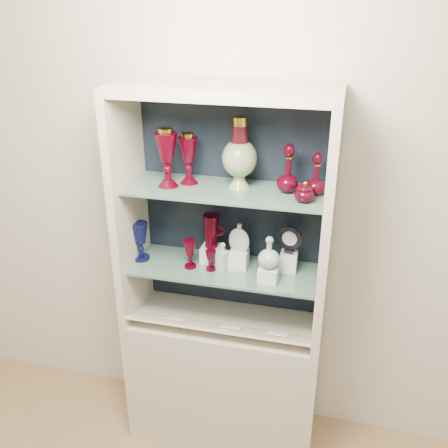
% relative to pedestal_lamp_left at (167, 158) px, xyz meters
% --- Properties ---
extents(wall_back, '(3.50, 0.02, 2.80)m').
position_rel_pedestal_lamp_left_xyz_m(wall_back, '(0.27, 0.23, -0.21)').
color(wall_back, beige).
rests_on(wall_back, ground).
extents(cabinet_base, '(1.00, 0.40, 0.75)m').
position_rel_pedestal_lamp_left_xyz_m(cabinet_base, '(0.27, 0.01, -1.23)').
color(cabinet_base, beige).
rests_on(cabinet_base, ground).
extents(cabinet_back_panel, '(0.98, 0.02, 1.15)m').
position_rel_pedestal_lamp_left_xyz_m(cabinet_back_panel, '(0.27, 0.20, -0.28)').
color(cabinet_back_panel, black).
rests_on(cabinet_back_panel, cabinet_base).
extents(cabinet_side_left, '(0.04, 0.40, 1.15)m').
position_rel_pedestal_lamp_left_xyz_m(cabinet_side_left, '(-0.21, 0.01, -0.28)').
color(cabinet_side_left, beige).
rests_on(cabinet_side_left, cabinet_base).
extents(cabinet_side_right, '(0.04, 0.40, 1.15)m').
position_rel_pedestal_lamp_left_xyz_m(cabinet_side_right, '(0.75, 0.01, -0.28)').
color(cabinet_side_right, beige).
rests_on(cabinet_side_right, cabinet_base).
extents(cabinet_top_cap, '(1.00, 0.40, 0.04)m').
position_rel_pedestal_lamp_left_xyz_m(cabinet_top_cap, '(0.27, 0.01, 0.31)').
color(cabinet_top_cap, beige).
rests_on(cabinet_top_cap, cabinet_side_left).
extents(shelf_lower, '(0.92, 0.34, 0.01)m').
position_rel_pedestal_lamp_left_xyz_m(shelf_lower, '(0.27, 0.03, -0.56)').
color(shelf_lower, slate).
rests_on(shelf_lower, cabinet_side_left).
extents(shelf_upper, '(0.92, 0.34, 0.01)m').
position_rel_pedestal_lamp_left_xyz_m(shelf_upper, '(0.27, 0.03, -0.14)').
color(shelf_upper, slate).
rests_on(shelf_upper, cabinet_side_left).
extents(label_ledge, '(0.92, 0.17, 0.09)m').
position_rel_pedestal_lamp_left_xyz_m(label_ledge, '(0.27, -0.10, -0.83)').
color(label_ledge, beige).
rests_on(label_ledge, cabinet_base).
extents(label_card_0, '(0.10, 0.06, 0.03)m').
position_rel_pedestal_lamp_left_xyz_m(label_card_0, '(0.05, -0.10, -0.81)').
color(label_card_0, white).
rests_on(label_card_0, label_ledge).
extents(label_card_1, '(0.10, 0.06, 0.03)m').
position_rel_pedestal_lamp_left_xyz_m(label_card_1, '(0.56, -0.10, -0.81)').
color(label_card_1, white).
rests_on(label_card_1, label_ledge).
extents(label_card_2, '(0.10, 0.06, 0.03)m').
position_rel_pedestal_lamp_left_xyz_m(label_card_2, '(0.33, -0.10, -0.81)').
color(label_card_2, white).
rests_on(label_card_2, label_ledge).
extents(pedestal_lamp_left, '(0.14, 0.14, 0.28)m').
position_rel_pedestal_lamp_left_xyz_m(pedestal_lamp_left, '(0.00, 0.00, 0.00)').
color(pedestal_lamp_left, '#490010').
rests_on(pedestal_lamp_left, shelf_upper).
extents(pedestal_lamp_right, '(0.12, 0.12, 0.24)m').
position_rel_pedestal_lamp_left_xyz_m(pedestal_lamp_right, '(0.08, 0.06, -0.02)').
color(pedestal_lamp_right, '#490010').
rests_on(pedestal_lamp_right, shelf_upper).
extents(enamel_urn, '(0.21, 0.21, 0.33)m').
position_rel_pedestal_lamp_left_xyz_m(enamel_urn, '(0.33, 0.06, 0.03)').
color(enamel_urn, '#0B3F22').
rests_on(enamel_urn, shelf_upper).
extents(ruby_decanter_a, '(0.13, 0.13, 0.25)m').
position_rel_pedestal_lamp_left_xyz_m(ruby_decanter_a, '(0.55, 0.05, -0.01)').
color(ruby_decanter_a, '#400212').
rests_on(ruby_decanter_a, shelf_upper).
extents(ruby_decanter_b, '(0.11, 0.11, 0.21)m').
position_rel_pedestal_lamp_left_xyz_m(ruby_decanter_b, '(0.68, 0.05, -0.03)').
color(ruby_decanter_b, '#400212').
rests_on(ruby_decanter_b, shelf_upper).
extents(lidded_bowl, '(0.09, 0.09, 0.10)m').
position_rel_pedestal_lamp_left_xyz_m(lidded_bowl, '(0.64, -0.05, -0.09)').
color(lidded_bowl, '#400212').
rests_on(lidded_bowl, shelf_upper).
extents(cobalt_goblet, '(0.10, 0.10, 0.20)m').
position_rel_pedestal_lamp_left_xyz_m(cobalt_goblet, '(-0.17, 0.01, -0.46)').
color(cobalt_goblet, '#090E44').
rests_on(cobalt_goblet, shelf_lower).
extents(ruby_goblet_tall, '(0.08, 0.08, 0.15)m').
position_rel_pedestal_lamp_left_xyz_m(ruby_goblet_tall, '(0.10, -0.01, -0.48)').
color(ruby_goblet_tall, '#490010').
rests_on(ruby_goblet_tall, shelf_lower).
extents(ruby_goblet_small, '(0.06, 0.06, 0.11)m').
position_rel_pedestal_lamp_left_xyz_m(ruby_goblet_small, '(0.21, -0.01, -0.50)').
color(ruby_goblet_small, '#400212').
rests_on(ruby_goblet_small, shelf_lower).
extents(riser_ruby_pitcher, '(0.10, 0.10, 0.08)m').
position_rel_pedestal_lamp_left_xyz_m(riser_ruby_pitcher, '(0.18, 0.09, -0.52)').
color(riser_ruby_pitcher, silver).
rests_on(riser_ruby_pitcher, shelf_lower).
extents(ruby_pitcher, '(0.14, 0.09, 0.17)m').
position_rel_pedestal_lamp_left_xyz_m(ruby_pitcher, '(0.18, 0.09, -0.39)').
color(ruby_pitcher, '#490010').
rests_on(ruby_pitcher, riser_ruby_pitcher).
extents(clear_square_bottle, '(0.07, 0.07, 0.15)m').
position_rel_pedestal_lamp_left_xyz_m(clear_square_bottle, '(0.26, 0.01, -0.48)').
color(clear_square_bottle, '#98ACB2').
rests_on(clear_square_bottle, shelf_lower).
extents(riser_flat_flask, '(0.09, 0.09, 0.09)m').
position_rel_pedestal_lamp_left_xyz_m(riser_flat_flask, '(0.33, 0.05, -0.51)').
color(riser_flat_flask, silver).
rests_on(riser_flat_flask, shelf_lower).
extents(flat_flask, '(0.11, 0.06, 0.15)m').
position_rel_pedestal_lamp_left_xyz_m(flat_flask, '(0.33, 0.05, -0.39)').
color(flat_flask, '#B1BCC5').
rests_on(flat_flask, riser_flat_flask).
extents(riser_clear_round_decanter, '(0.09, 0.09, 0.07)m').
position_rel_pedestal_lamp_left_xyz_m(riser_clear_round_decanter, '(0.50, -0.04, -0.52)').
color(riser_clear_round_decanter, silver).
rests_on(riser_clear_round_decanter, shelf_lower).
extents(clear_round_decanter, '(0.13, 0.13, 0.15)m').
position_rel_pedestal_lamp_left_xyz_m(clear_round_decanter, '(0.50, -0.04, -0.41)').
color(clear_round_decanter, '#98ACB2').
rests_on(clear_round_decanter, riser_clear_round_decanter).
extents(riser_cameo_medallion, '(0.08, 0.08, 0.10)m').
position_rel_pedestal_lamp_left_xyz_m(riser_cameo_medallion, '(0.58, 0.08, -0.51)').
color(riser_cameo_medallion, silver).
rests_on(riser_cameo_medallion, shelf_lower).
extents(cameo_medallion, '(0.13, 0.07, 0.14)m').
position_rel_pedestal_lamp_left_xyz_m(cameo_medallion, '(0.58, 0.08, -0.39)').
color(cameo_medallion, black).
rests_on(cameo_medallion, riser_cameo_medallion).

